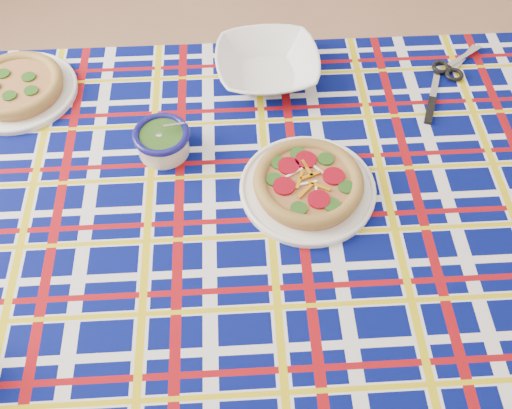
% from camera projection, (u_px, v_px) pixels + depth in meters
% --- Properties ---
extents(floor, '(4.00, 4.00, 0.00)m').
position_uv_depth(floor, '(281.00, 297.00, 1.81)').
color(floor, '#9B6E50').
rests_on(floor, ground).
extents(dining_table, '(1.69, 1.32, 0.69)m').
position_uv_depth(dining_table, '(239.00, 209.00, 1.25)').
color(dining_table, brown).
rests_on(dining_table, floor).
extents(tablecloth, '(1.73, 1.36, 0.10)m').
position_uv_depth(tablecloth, '(239.00, 203.00, 1.23)').
color(tablecloth, '#040B54').
rests_on(tablecloth, dining_table).
extents(main_focaccia_plate, '(0.36, 0.36, 0.06)m').
position_uv_depth(main_focaccia_plate, '(308.00, 182.00, 1.16)').
color(main_focaccia_plate, '#AB6C3C').
rests_on(main_focaccia_plate, tablecloth).
extents(pesto_bowl, '(0.14, 0.14, 0.07)m').
position_uv_depth(pesto_bowl, '(162.00, 139.00, 1.22)').
color(pesto_bowl, '#1B3C10').
rests_on(pesto_bowl, tablecloth).
extents(serving_bowl, '(0.32, 0.32, 0.06)m').
position_uv_depth(serving_bowl, '(267.00, 66.00, 1.36)').
color(serving_bowl, white).
rests_on(serving_bowl, tablecloth).
extents(second_focaccia_plate, '(0.33, 0.33, 0.05)m').
position_uv_depth(second_focaccia_plate, '(17.00, 86.00, 1.33)').
color(second_focaccia_plate, '#AB6C3C').
rests_on(second_focaccia_plate, tablecloth).
extents(table_knife, '(0.03, 0.22, 0.01)m').
position_uv_depth(table_knife, '(435.00, 83.00, 1.37)').
color(table_knife, silver).
rests_on(table_knife, tablecloth).
extents(kitchen_scissors, '(0.17, 0.20, 0.02)m').
position_uv_depth(kitchen_scissors, '(464.00, 57.00, 1.42)').
color(kitchen_scissors, silver).
rests_on(kitchen_scissors, tablecloth).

